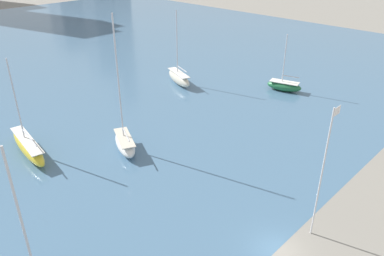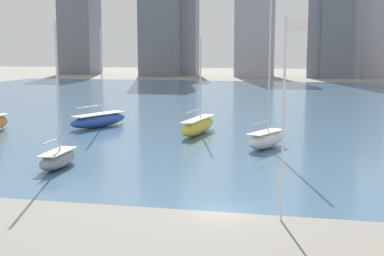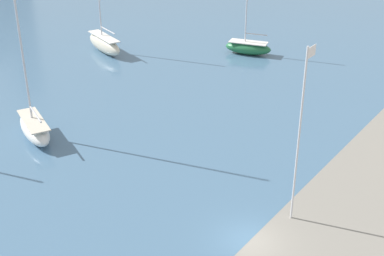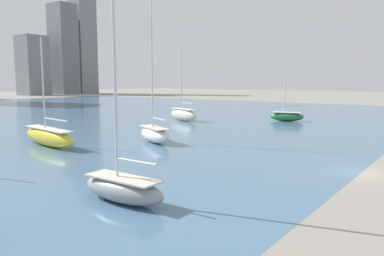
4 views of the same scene
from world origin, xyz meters
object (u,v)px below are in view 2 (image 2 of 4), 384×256
flag_pole (284,113)px  sailboat_gray (58,158)px  sailboat_blue (99,120)px  sailboat_white (266,138)px  sailboat_yellow (198,126)px

flag_pole → sailboat_gray: 23.68m
flag_pole → sailboat_blue: (-26.17, 35.03, -5.74)m
sailboat_blue → sailboat_white: sailboat_white is taller
flag_pole → sailboat_yellow: flag_pole is taller
sailboat_yellow → sailboat_gray: (-8.51, -21.17, -0.17)m
sailboat_yellow → flag_pole: bearing=-62.2°
sailboat_yellow → sailboat_gray: 22.82m
flag_pole → sailboat_white: sailboat_white is taller
sailboat_white → sailboat_gray: size_ratio=1.30×
sailboat_blue → sailboat_yellow: bearing=10.8°
sailboat_white → sailboat_yellow: size_ratio=1.40×
sailboat_white → sailboat_yellow: bearing=163.7°
sailboat_blue → sailboat_white: size_ratio=0.80×
sailboat_blue → sailboat_white: (23.33, -10.85, 0.09)m
flag_pole → sailboat_gray: bearing=152.1°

